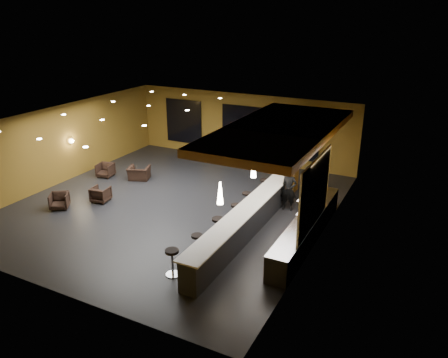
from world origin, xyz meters
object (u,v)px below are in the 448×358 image
at_px(staff_c, 312,195).
at_px(bar_stool_0, 172,259).
at_px(staff_a, 289,189).
at_px(armchair_a, 59,201).
at_px(column, 291,152).
at_px(pendant_1, 254,168).
at_px(bar_counter, 247,222).
at_px(bar_stool_4, 246,199).
at_px(staff_b, 309,187).
at_px(armchair_c, 105,170).
at_px(prep_counter, 306,230).
at_px(bar_stool_1, 197,242).
at_px(bar_stool_3, 236,211).
at_px(bar_stool_5, 264,185).
at_px(pendant_0, 220,193).
at_px(bar_stool_2, 218,226).
at_px(armchair_d, 139,173).
at_px(pendant_2, 279,149).
at_px(armchair_b, 101,194).

relative_size(staff_c, bar_stool_0, 1.78).
relative_size(staff_a, armchair_a, 2.42).
distance_m(staff_c, bar_stool_0, 6.57).
xyz_separation_m(column, pendant_1, (0.00, -4.10, 0.60)).
bearing_deg(bar_counter, bar_stool_4, 114.38).
distance_m(staff_b, bar_stool_4, 2.54).
relative_size(column, armchair_c, 4.88).
relative_size(prep_counter, bar_stool_1, 7.89).
bearing_deg(staff_c, staff_a, -170.41).
relative_size(bar_stool_3, bar_stool_5, 0.98).
bearing_deg(staff_b, column, 135.21).
bearing_deg(pendant_1, armchair_a, -166.13).
relative_size(staff_c, bar_stool_5, 1.97).
bearing_deg(pendant_0, bar_stool_2, 120.74).
height_order(bar_counter, armchair_d, bar_counter).
bearing_deg(bar_counter, pendant_2, 90.00).
bearing_deg(bar_stool_3, pendant_2, 72.59).
height_order(armchair_b, armchair_c, armchair_c).
xyz_separation_m(staff_a, armchair_b, (-7.16, -2.75, -0.54)).
xyz_separation_m(armchair_b, bar_stool_2, (5.86, -0.74, 0.22)).
bearing_deg(armchair_d, pendant_2, 162.64).
height_order(pendant_1, bar_stool_2, pendant_1).
height_order(staff_c, armchair_d, staff_c).
relative_size(prep_counter, armchair_c, 8.37).
height_order(pendant_2, staff_a, pendant_2).
bearing_deg(bar_stool_5, bar_counter, -77.98).
bearing_deg(pendant_0, staff_c, 72.64).
bearing_deg(bar_stool_4, staff_b, 32.49).
distance_m(bar_counter, prep_counter, 2.06).
xyz_separation_m(armchair_a, bar_stool_2, (6.85, 0.54, 0.22)).
bearing_deg(armchair_d, bar_stool_4, 152.47).
height_order(staff_c, armchair_a, staff_c).
xyz_separation_m(armchair_a, bar_stool_4, (6.68, 3.28, 0.14)).
bearing_deg(staff_b, bar_stool_1, -109.29).
distance_m(armchair_a, bar_stool_1, 6.76).
bearing_deg(armchair_b, staff_b, -165.77).
relative_size(prep_counter, column, 1.71).
relative_size(staff_b, bar_stool_1, 2.27).
bearing_deg(pendant_1, bar_stool_0, -103.69).
xyz_separation_m(pendant_1, staff_a, (0.61, 2.16, -1.49)).
relative_size(bar_stool_2, bar_stool_5, 1.10).
bearing_deg(bar_stool_4, armchair_c, 177.52).
distance_m(bar_stool_2, bar_stool_3, 1.48).
bearing_deg(staff_c, pendant_2, 173.18).
xyz_separation_m(prep_counter, pendant_0, (-2.00, -2.50, 1.92)).
bearing_deg(pendant_1, bar_stool_4, 121.51).
relative_size(staff_b, bar_stool_2, 2.04).
bearing_deg(bar_stool_5, bar_stool_4, -94.95).
height_order(column, armchair_a, column).
bearing_deg(staff_b, pendant_2, -165.85).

